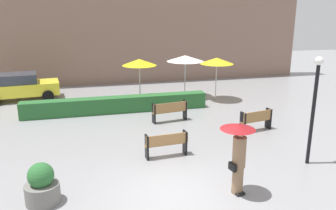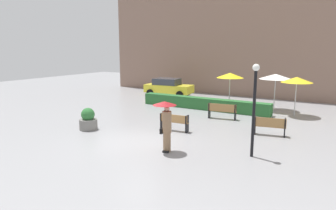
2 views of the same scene
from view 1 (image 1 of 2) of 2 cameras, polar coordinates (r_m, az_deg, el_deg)
ground_plane at (r=10.38m, az=0.88°, el=-14.05°), size 60.00×60.00×0.00m
bench_mid_center at (r=12.33m, az=-0.25°, el=-6.34°), size 1.58×0.46×0.89m
bench_far_right at (r=15.42m, az=14.52°, el=-2.29°), size 1.55×0.63×0.91m
bench_back_row at (r=16.13m, az=0.33°, el=-0.88°), size 1.74×0.60×0.94m
pedestrian_with_umbrella at (r=9.84m, az=11.61°, el=-7.16°), size 0.98×0.98×2.14m
planter_pot at (r=10.19m, az=-20.25°, el=-12.51°), size 0.94×0.94×1.17m
lamp_post at (r=12.25m, az=23.21°, el=0.85°), size 0.28×0.28×3.70m
patio_umbrella_yellow at (r=18.90m, az=-4.79°, el=7.09°), size 1.89×1.89×2.53m
patio_umbrella_white at (r=20.48m, az=2.89°, el=7.75°), size 2.20×2.20×2.52m
patio_umbrella_yellow_far at (r=19.92m, az=8.12°, el=7.28°), size 1.92×1.92×2.48m
hedge_strip at (r=17.82m, az=-8.48°, el=0.06°), size 9.42×0.70×0.81m
building_facade at (r=24.81m, az=-9.16°, el=15.05°), size 28.00×1.20×9.93m
parked_car at (r=21.73m, az=-23.41°, el=2.87°), size 4.36×2.33×1.57m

